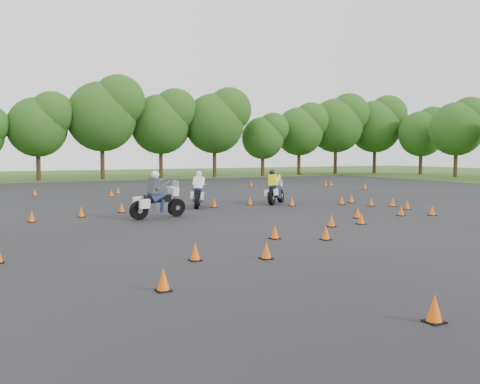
{
  "coord_description": "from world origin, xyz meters",
  "views": [
    {
      "loc": [
        -9.75,
        -15.05,
        2.8
      ],
      "look_at": [
        0.0,
        4.0,
        1.2
      ],
      "focal_mm": 40.0,
      "sensor_mm": 36.0,
      "label": 1
    }
  ],
  "objects": [
    {
      "name": "ground",
      "position": [
        0.0,
        0.0,
        0.0
      ],
      "size": [
        140.0,
        140.0,
        0.0
      ],
      "primitive_type": "plane",
      "color": "#2D5119",
      "rests_on": "ground"
    },
    {
      "name": "asphalt_pad",
      "position": [
        0.0,
        6.0,
        0.01
      ],
      "size": [
        62.0,
        62.0,
        0.0
      ],
      "primitive_type": "plane",
      "color": "black",
      "rests_on": "ground"
    },
    {
      "name": "treeline",
      "position": [
        5.08,
        34.89,
        4.68
      ],
      "size": [
        86.98,
        32.39,
        11.19
      ],
      "color": "#244C15",
      "rests_on": "ground"
    },
    {
      "name": "traffic_cones",
      "position": [
        -0.05,
        5.55,
        0.23
      ],
      "size": [
        36.52,
        32.97,
        0.45
      ],
      "color": "#EB5709",
      "rests_on": "asphalt_pad"
    },
    {
      "name": "rider_grey",
      "position": [
        -2.61,
        6.58,
        1.01
      ],
      "size": [
        2.73,
        1.37,
        2.02
      ],
      "primitive_type": null,
      "rotation": [
        0.0,
        0.0,
        0.23
      ],
      "color": "#393C40",
      "rests_on": "ground"
    },
    {
      "name": "rider_yellow",
      "position": [
        5.17,
        9.71,
        0.94
      ],
      "size": [
        2.28,
        2.18,
        1.86
      ],
      "primitive_type": null,
      "rotation": [
        0.0,
        0.0,
        0.74
      ],
      "color": "#FFF816",
      "rests_on": "ground"
    },
    {
      "name": "rider_white",
      "position": [
        0.62,
        10.0,
        0.93
      ],
      "size": [
        1.68,
        2.47,
        1.84
      ],
      "primitive_type": null,
      "rotation": [
        0.0,
        0.0,
        1.13
      ],
      "color": "white",
      "rests_on": "ground"
    }
  ]
}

